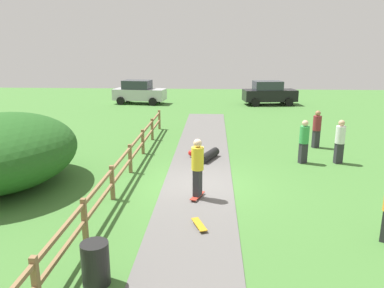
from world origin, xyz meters
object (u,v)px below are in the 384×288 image
(bush_large, at_px, (2,151))
(parked_car_black, at_px, (269,93))
(skateboard_loose, at_px, (199,224))
(bystander_white, at_px, (340,140))
(bystander_maroon, at_px, (317,127))
(trash_bin, at_px, (96,264))
(bystander_green, at_px, (304,140))
(skater_riding, at_px, (198,165))
(skater_fallen, at_px, (207,155))
(parked_car_silver, at_px, (139,92))

(bush_large, distance_m, parked_car_black, 22.25)
(bush_large, bearing_deg, skateboard_loose, -21.90)
(skateboard_loose, relative_size, bystander_white, 0.46)
(skateboard_loose, distance_m, bystander_maroon, 9.91)
(bystander_maroon, bearing_deg, bystander_white, -83.33)
(trash_bin, height_order, bystander_green, bystander_green)
(bush_large, relative_size, skater_riding, 3.00)
(bystander_maroon, height_order, bystander_white, bystander_white)
(trash_bin, distance_m, bystander_maroon, 13.07)
(skateboard_loose, xyz_separation_m, bystander_maroon, (5.16, 8.41, 0.88))
(skateboard_loose, height_order, bystander_green, bystander_green)
(skater_riding, distance_m, bystander_maroon, 8.35)
(trash_bin, distance_m, skater_fallen, 8.92)
(skater_fallen, xyz_separation_m, bystander_white, (5.34, -0.17, 0.80))
(skater_fallen, relative_size, parked_car_black, 0.33)
(skater_riding, bearing_deg, parked_car_black, 76.01)
(bystander_maroon, bearing_deg, bystander_green, -114.84)
(parked_car_silver, bearing_deg, bystander_green, -58.13)
(bush_large, height_order, parked_car_black, bush_large)
(skater_riding, xyz_separation_m, bystander_green, (4.13, 3.97, -0.10))
(bystander_green, relative_size, parked_car_black, 0.41)
(bystander_maroon, bearing_deg, parked_car_silver, 129.50)
(skater_riding, relative_size, parked_car_black, 0.43)
(skateboard_loose, relative_size, parked_car_silver, 0.19)
(bush_large, relative_size, trash_bin, 6.35)
(trash_bin, bearing_deg, bystander_white, 48.93)
(trash_bin, relative_size, skateboard_loose, 1.10)
(skater_riding, relative_size, skateboard_loose, 2.33)
(parked_car_silver, bearing_deg, bush_large, -92.75)
(bystander_white, xyz_separation_m, parked_car_silver, (-11.28, 15.78, -0.04))
(trash_bin, bearing_deg, skater_riding, 67.74)
(skater_riding, bearing_deg, bystander_white, 35.76)
(bush_large, relative_size, parked_car_black, 1.30)
(trash_bin, distance_m, parked_car_silver, 24.59)
(bystander_white, xyz_separation_m, parked_car_black, (-0.64, 15.76, -0.04))
(bush_large, height_order, bystander_green, bush_large)
(skater_riding, bearing_deg, bystander_maroon, 50.70)
(skater_riding, height_order, parked_car_silver, skater_riding)
(bystander_white, bearing_deg, parked_car_silver, 125.56)
(parked_car_black, bearing_deg, bystander_white, -87.66)
(bystander_maroon, bearing_deg, skater_fallen, -155.71)
(skateboard_loose, bearing_deg, skater_riding, 93.80)
(bystander_maroon, distance_m, bystander_white, 2.46)
(skateboard_loose, xyz_separation_m, parked_car_black, (4.80, 21.73, 0.87))
(bush_large, distance_m, bystander_maroon, 13.20)
(bush_large, xyz_separation_m, bystander_green, (10.75, 3.21, -0.25))
(bystander_green, xyz_separation_m, parked_car_black, (0.80, 15.81, -0.03))
(skater_riding, xyz_separation_m, skater_fallen, (0.24, 4.18, -0.89))
(bush_large, xyz_separation_m, skater_fallen, (6.86, 3.42, -1.04))
(skater_fallen, distance_m, bystander_maroon, 5.59)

